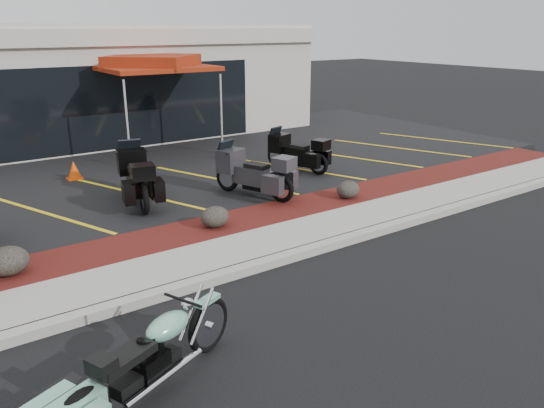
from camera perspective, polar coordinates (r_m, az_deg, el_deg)
ground at (r=8.29m, az=0.67°, el=-9.62°), size 90.00×90.00×0.00m
curb at (r=8.93m, az=-2.70°, el=-6.95°), size 24.00×0.25×0.15m
sidewalk at (r=9.48m, az=-4.97°, el=-5.43°), size 24.00×1.20×0.15m
mulch_bed at (r=10.45m, az=-8.27°, el=-3.17°), size 24.00×1.20×0.16m
upper_lot at (r=15.26m, az=-17.50°, el=3.12°), size 26.00×9.60×0.15m
dealership_building at (r=20.94m, az=-23.46°, el=11.86°), size 18.00×8.16×4.00m
boulder_left at (r=9.41m, az=-26.58°, el=-5.51°), size 0.66×0.55×0.47m
boulder_mid at (r=10.46m, az=-6.16°, el=-1.38°), size 0.59×0.49×0.42m
boulder_right at (r=12.29m, az=8.18°, el=1.56°), size 0.57×0.48×0.40m
hero_cruiser at (r=6.79m, az=-6.90°, el=-12.02°), size 2.78×1.70×0.96m
touring_black_mid at (r=12.86m, az=-14.88°, el=3.92°), size 1.31×2.37×1.30m
touring_grey at (r=12.66m, az=-4.87°, el=4.12°), size 1.53×2.29×1.24m
touring_black_rear at (r=14.89m, az=0.45°, el=6.17°), size 1.29×2.09×1.14m
traffic_cone at (r=14.65m, az=-20.52°, el=3.45°), size 0.39×0.39×0.48m
popup_canopy at (r=16.90m, az=-12.68°, el=14.45°), size 4.03×4.03×2.95m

